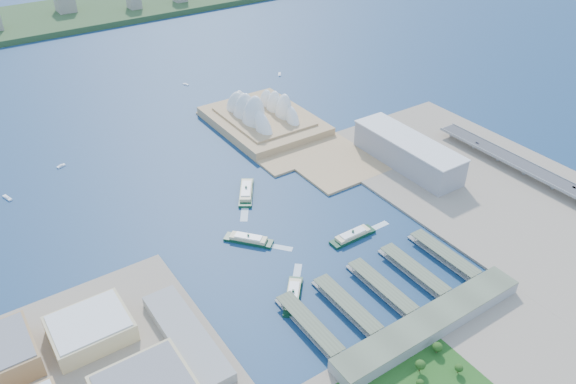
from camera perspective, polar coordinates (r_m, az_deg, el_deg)
ground at (r=579.12m, az=3.43°, el=-6.33°), size 3000.00×3000.00×0.00m
east_land at (r=701.61m, az=21.87°, el=-0.91°), size 240.00×500.00×3.00m
peninsula at (r=808.60m, az=-1.57°, el=6.39°), size 135.00×220.00×3.00m
far_shore at (r=1404.81m, az=-22.39°, el=16.16°), size 2200.00×260.00×12.00m
opera_house at (r=809.33m, az=-2.52°, el=8.80°), size 134.00×180.00×58.00m
toaster_building at (r=726.98m, az=12.04°, el=3.97°), size 45.00×155.00×35.00m
expressway at (r=739.28m, az=25.36°, el=0.70°), size 26.00×340.00×11.85m
ferry_wharves at (r=541.58m, az=9.48°, el=-9.57°), size 184.00×90.00×9.30m
terminal_building at (r=511.42m, az=14.21°, el=-12.84°), size 200.00×28.00×12.00m
far_skyline at (r=1377.47m, az=-22.47°, el=17.30°), size 1900.00×140.00×55.00m
ferry_a at (r=592.46m, az=-4.05°, el=-4.68°), size 43.67×48.19×9.82m
ferry_b at (r=665.67m, az=-4.27°, el=0.19°), size 45.26×57.69×11.20m
ferry_c at (r=528.08m, az=0.53°, el=-10.31°), size 44.08×47.95×9.83m
ferry_d at (r=599.66m, az=6.60°, el=-4.28°), size 53.75×14.03×10.15m
boat_a at (r=736.19m, az=-26.63°, el=-0.50°), size 8.14×15.95×2.99m
boat_b at (r=775.96m, az=-22.06°, el=2.49°), size 11.57×7.32×2.95m
boat_c at (r=998.65m, az=-0.86°, el=11.89°), size 11.00×13.56×3.08m
boat_e at (r=972.91m, az=-10.34°, el=10.72°), size 6.60×11.39×2.66m
car_b at (r=730.77m, az=27.06°, el=0.43°), size 1.45×4.17×1.37m
car_c at (r=784.10m, az=18.68°, el=4.76°), size 1.99×4.91×1.42m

